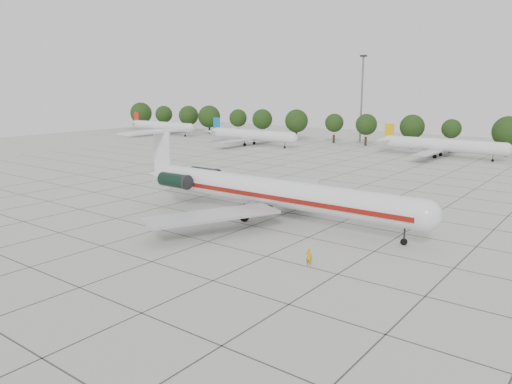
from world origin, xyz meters
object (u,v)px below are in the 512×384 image
ground_crew (309,257)px  floodlight_mast (362,94)px  bg_airliner_c (442,145)px  bg_airliner_b (252,135)px  bg_airliner_a (162,126)px  main_airliner (261,190)px

ground_crew → floodlight_mast: size_ratio=0.07×
bg_airliner_c → floodlight_mast: size_ratio=1.11×
bg_airliner_b → floodlight_mast: size_ratio=1.11×
bg_airliner_a → ground_crew: bearing=-36.4°
bg_airliner_c → main_airliner: bearing=-91.0°
bg_airliner_c → bg_airliner_a: bearing=-178.9°
bg_airliner_b → bg_airliner_c: bearing=9.0°
ground_crew → floodlight_mast: bearing=-71.9°
main_airliner → ground_crew: bearing=-39.3°
bg_airliner_a → bg_airliner_c: 95.25m
ground_crew → bg_airliner_c: bearing=-86.1°
bg_airliner_b → bg_airliner_c: (50.83, 8.01, 0.00)m
bg_airliner_a → floodlight_mast: (65.44, 19.90, 11.37)m
main_airliner → bg_airliner_b: 79.48m
floodlight_mast → main_airliner: bearing=-72.0°
floodlight_mast → bg_airliner_c: bearing=-31.3°
main_airliner → ground_crew: size_ratio=24.93×
bg_airliner_b → floodlight_mast: bearing=51.2°
bg_airliner_a → bg_airliner_b: size_ratio=1.00×
main_airliner → bg_airliner_a: size_ratio=1.57×
bg_airliner_c → floodlight_mast: 36.69m
bg_airliner_c → floodlight_mast: floodlight_mast is taller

